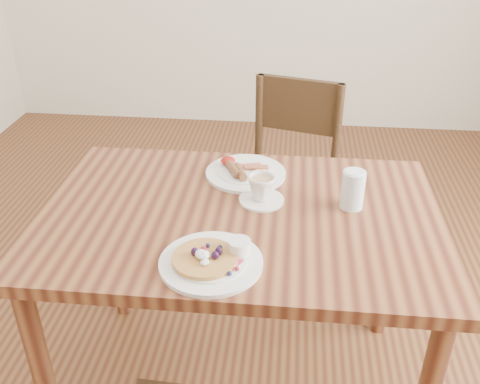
{
  "coord_description": "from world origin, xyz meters",
  "views": [
    {
      "loc": [
        0.14,
        -1.35,
        1.61
      ],
      "look_at": [
        0.0,
        0.0,
        0.82
      ],
      "focal_mm": 40.0,
      "sensor_mm": 36.0,
      "label": 1
    }
  ],
  "objects": [
    {
      "name": "dining_table",
      "position": [
        0.0,
        0.0,
        0.65
      ],
      "size": [
        1.2,
        0.8,
        0.75
      ],
      "color": "brown",
      "rests_on": "ground"
    },
    {
      "name": "ground",
      "position": [
        0.0,
        0.0,
        0.0
      ],
      "size": [
        5.0,
        5.0,
        0.0
      ],
      "primitive_type": "plane",
      "color": "#4E2816",
      "rests_on": "ground"
    },
    {
      "name": "water_glass",
      "position": [
        0.33,
        0.07,
        0.81
      ],
      "size": [
        0.07,
        0.07,
        0.12
      ],
      "primitive_type": "cylinder",
      "color": "silver",
      "rests_on": "dining_table"
    },
    {
      "name": "breakfast_plate",
      "position": [
        -0.01,
        0.24,
        0.76
      ],
      "size": [
        0.27,
        0.27,
        0.04
      ],
      "color": "white",
      "rests_on": "dining_table"
    },
    {
      "name": "teacup_saucer",
      "position": [
        0.06,
        0.07,
        0.79
      ],
      "size": [
        0.14,
        0.14,
        0.09
      ],
      "color": "white",
      "rests_on": "dining_table"
    },
    {
      "name": "pancake_plate",
      "position": [
        -0.04,
        -0.26,
        0.76
      ],
      "size": [
        0.27,
        0.27,
        0.06
      ],
      "color": "white",
      "rests_on": "dining_table"
    },
    {
      "name": "chair_far",
      "position": [
        0.13,
        0.75,
        0.49
      ],
      "size": [
        0.51,
        0.51,
        0.88
      ],
      "rotation": [
        0.0,
        0.0,
        2.88
      ],
      "color": "#402817",
      "rests_on": "ground"
    }
  ]
}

